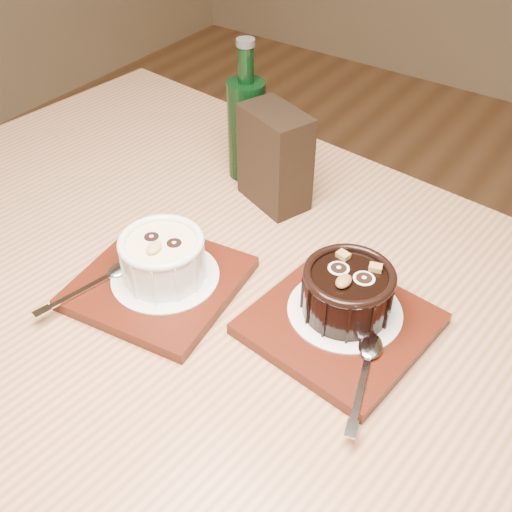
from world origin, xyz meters
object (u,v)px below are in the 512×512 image
(table, at_px, (223,361))
(green_bottle, at_px, (247,126))
(tray_left, at_px, (159,283))
(condiment_stand, at_px, (275,158))
(ramekin_dark, at_px, (348,289))
(ramekin_white, at_px, (163,256))
(tray_right, at_px, (340,324))

(table, height_order, green_bottle, green_bottle)
(tray_left, distance_m, condiment_stand, 0.24)
(tray_left, distance_m, ramekin_dark, 0.23)
(condiment_stand, bearing_deg, green_bottle, 154.20)
(tray_left, relative_size, ramekin_dark, 1.77)
(ramekin_white, bearing_deg, condiment_stand, 76.21)
(table, bearing_deg, ramekin_dark, 29.43)
(tray_right, bearing_deg, condiment_stand, 140.42)
(table, bearing_deg, tray_right, 23.83)
(tray_right, relative_size, green_bottle, 0.86)
(tray_left, xyz_separation_m, ramekin_dark, (0.21, 0.08, 0.04))
(tray_left, relative_size, ramekin_white, 1.79)
(ramekin_dark, distance_m, condiment_stand, 0.25)
(table, relative_size, ramekin_white, 12.64)
(ramekin_white, height_order, green_bottle, green_bottle)
(ramekin_white, relative_size, ramekin_dark, 0.99)
(tray_left, bearing_deg, tray_right, 17.50)
(tray_right, height_order, condiment_stand, condiment_stand)
(table, height_order, tray_left, tray_left)
(ramekin_white, distance_m, ramekin_dark, 0.22)
(tray_left, xyz_separation_m, condiment_stand, (0.01, 0.23, 0.06))
(tray_left, distance_m, ramekin_white, 0.04)
(tray_left, relative_size, tray_right, 1.00)
(tray_left, relative_size, condiment_stand, 1.29)
(ramekin_white, relative_size, tray_right, 0.56)
(ramekin_white, xyz_separation_m, condiment_stand, (0.01, 0.23, 0.02))
(tray_left, bearing_deg, ramekin_dark, 21.13)
(ramekin_white, bearing_deg, tray_left, -140.48)
(tray_right, relative_size, ramekin_dark, 1.77)
(condiment_stand, height_order, green_bottle, green_bottle)
(table, xyz_separation_m, condiment_stand, (-0.07, 0.22, 0.16))
(table, distance_m, ramekin_dark, 0.20)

